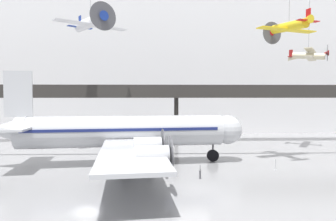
{
  "coord_description": "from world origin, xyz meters",
  "views": [
    {
      "loc": [
        -2.74,
        -23.4,
        7.22
      ],
      "look_at": [
        -1.76,
        10.38,
        5.57
      ],
      "focal_mm": 32.0,
      "sensor_mm": 36.0,
      "label": 1
    }
  ],
  "objects_px": {
    "airliner_silver_main": "(122,132)",
    "stanchion_barrier": "(275,167)",
    "suspended_plane_yellow_lowwing": "(289,27)",
    "suspended_plane_white_twin": "(90,23)",
    "suspended_plane_cream_biplane": "(309,56)",
    "info_sign_pedestal": "(200,173)"
  },
  "relations": [
    {
      "from": "stanchion_barrier",
      "to": "info_sign_pedestal",
      "type": "xyz_separation_m",
      "value": [
        -7.72,
        -2.7,
        0.13
      ]
    },
    {
      "from": "suspended_plane_yellow_lowwing",
      "to": "suspended_plane_white_twin",
      "type": "distance_m",
      "value": 24.5
    },
    {
      "from": "suspended_plane_yellow_lowwing",
      "to": "stanchion_barrier",
      "type": "bearing_deg",
      "value": 124.35
    },
    {
      "from": "airliner_silver_main",
      "to": "suspended_plane_white_twin",
      "type": "distance_m",
      "value": 16.9
    },
    {
      "from": "stanchion_barrier",
      "to": "info_sign_pedestal",
      "type": "bearing_deg",
      "value": -160.73
    },
    {
      "from": "suspended_plane_cream_biplane",
      "to": "suspended_plane_white_twin",
      "type": "relative_size",
      "value": 1.23
    },
    {
      "from": "airliner_silver_main",
      "to": "suspended_plane_white_twin",
      "type": "relative_size",
      "value": 3.46
    },
    {
      "from": "info_sign_pedestal",
      "to": "suspended_plane_white_twin",
      "type": "bearing_deg",
      "value": 139.76
    },
    {
      "from": "suspended_plane_yellow_lowwing",
      "to": "stanchion_barrier",
      "type": "distance_m",
      "value": 14.86
    },
    {
      "from": "info_sign_pedestal",
      "to": "suspended_plane_cream_biplane",
      "type": "bearing_deg",
      "value": 50.11
    },
    {
      "from": "suspended_plane_white_twin",
      "to": "info_sign_pedestal",
      "type": "distance_m",
      "value": 25.31
    },
    {
      "from": "suspended_plane_yellow_lowwing",
      "to": "stanchion_barrier",
      "type": "height_order",
      "value": "suspended_plane_yellow_lowwing"
    },
    {
      "from": "airliner_silver_main",
      "to": "info_sign_pedestal",
      "type": "distance_m",
      "value": 9.87
    },
    {
      "from": "stanchion_barrier",
      "to": "suspended_plane_yellow_lowwing",
      "type": "bearing_deg",
      "value": 53.21
    },
    {
      "from": "airliner_silver_main",
      "to": "suspended_plane_yellow_lowwing",
      "type": "bearing_deg",
      "value": -5.09
    },
    {
      "from": "suspended_plane_cream_biplane",
      "to": "info_sign_pedestal",
      "type": "relative_size",
      "value": 8.75
    },
    {
      "from": "info_sign_pedestal",
      "to": "airliner_silver_main",
      "type": "bearing_deg",
      "value": 151.78
    },
    {
      "from": "suspended_plane_white_twin",
      "to": "airliner_silver_main",
      "type": "bearing_deg",
      "value": -6.88
    },
    {
      "from": "suspended_plane_white_twin",
      "to": "stanchion_barrier",
      "type": "bearing_deg",
      "value": 22.98
    },
    {
      "from": "airliner_silver_main",
      "to": "stanchion_barrier",
      "type": "xyz_separation_m",
      "value": [
        15.24,
        -2.96,
        -3.11
      ]
    },
    {
      "from": "suspended_plane_yellow_lowwing",
      "to": "suspended_plane_white_twin",
      "type": "relative_size",
      "value": 1.09
    },
    {
      "from": "suspended_plane_yellow_lowwing",
      "to": "airliner_silver_main",
      "type": "bearing_deg",
      "value": 72.44
    }
  ]
}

